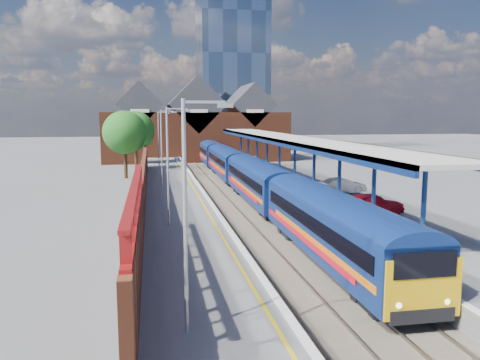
# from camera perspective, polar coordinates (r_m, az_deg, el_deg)

# --- Properties ---
(ground) EXTENTS (240.00, 240.00, 0.00)m
(ground) POSITION_cam_1_polar(r_m,az_deg,el_deg) (52.50, -2.53, -0.35)
(ground) COLOR #5B5B5E
(ground) RESTS_ON ground
(ballast_bed) EXTENTS (6.00, 76.00, 0.06)m
(ballast_bed) POSITION_cam_1_polar(r_m,az_deg,el_deg) (42.75, -0.60, -2.20)
(ballast_bed) COLOR #473D33
(ballast_bed) RESTS_ON ground
(rails) EXTENTS (4.51, 76.00, 0.14)m
(rails) POSITION_cam_1_polar(r_m,az_deg,el_deg) (42.74, -0.60, -2.08)
(rails) COLOR slate
(rails) RESTS_ON ground
(left_platform) EXTENTS (5.00, 76.00, 1.00)m
(left_platform) POSITION_cam_1_polar(r_m,az_deg,el_deg) (42.07, -8.00, -1.79)
(left_platform) COLOR #565659
(left_platform) RESTS_ON ground
(right_platform) EXTENTS (6.00, 76.00, 1.00)m
(right_platform) POSITION_cam_1_polar(r_m,az_deg,el_deg) (44.11, 7.09, -1.33)
(right_platform) COLOR #565659
(right_platform) RESTS_ON ground
(coping_left) EXTENTS (0.30, 76.00, 0.05)m
(coping_left) POSITION_cam_1_polar(r_m,az_deg,el_deg) (42.15, -4.82, -1.00)
(coping_left) COLOR silver
(coping_left) RESTS_ON left_platform
(coping_right) EXTENTS (0.30, 76.00, 0.05)m
(coping_right) POSITION_cam_1_polar(r_m,az_deg,el_deg) (43.25, 3.51, -0.76)
(coping_right) COLOR silver
(coping_right) RESTS_ON right_platform
(yellow_line) EXTENTS (0.14, 76.00, 0.01)m
(yellow_line) POSITION_cam_1_polar(r_m,az_deg,el_deg) (42.10, -5.63, -1.05)
(yellow_line) COLOR yellow
(yellow_line) RESTS_ON left_platform
(train) EXTENTS (2.96, 65.92, 3.45)m
(train) POSITION_cam_1_polar(r_m,az_deg,el_deg) (47.66, 0.08, 1.39)
(train) COLOR navy
(train) RESTS_ON ground
(canopy) EXTENTS (4.50, 52.00, 4.48)m
(canopy) POSITION_cam_1_polar(r_m,az_deg,el_deg) (45.32, 5.82, 4.98)
(canopy) COLOR navy
(canopy) RESTS_ON right_platform
(lamp_post_a) EXTENTS (1.48, 0.18, 7.00)m
(lamp_post_a) POSITION_cam_1_polar(r_m,az_deg,el_deg) (13.71, -6.16, -2.79)
(lamp_post_a) COLOR #A5A8AA
(lamp_post_a) RESTS_ON left_platform
(lamp_post_b) EXTENTS (1.48, 0.18, 7.00)m
(lamp_post_b) POSITION_cam_1_polar(r_m,az_deg,el_deg) (27.57, -8.53, 2.54)
(lamp_post_b) COLOR #A5A8AA
(lamp_post_b) RESTS_ON left_platform
(lamp_post_c) EXTENTS (1.48, 0.18, 7.00)m
(lamp_post_c) POSITION_cam_1_polar(r_m,az_deg,el_deg) (43.52, -9.38, 4.46)
(lamp_post_c) COLOR #A5A8AA
(lamp_post_c) RESTS_ON left_platform
(lamp_post_d) EXTENTS (1.48, 0.18, 7.00)m
(lamp_post_d) POSITION_cam_1_polar(r_m,az_deg,el_deg) (59.49, -9.78, 5.34)
(lamp_post_d) COLOR #A5A8AA
(lamp_post_d) RESTS_ON left_platform
(platform_sign) EXTENTS (0.55, 0.08, 2.50)m
(platform_sign) POSITION_cam_1_polar(r_m,az_deg,el_deg) (45.75, -7.67, 1.76)
(platform_sign) COLOR #A5A8AA
(platform_sign) RESTS_ON left_platform
(brick_wall) EXTENTS (0.35, 50.00, 3.86)m
(brick_wall) POSITION_cam_1_polar(r_m,az_deg,el_deg) (35.34, -11.75, -0.52)
(brick_wall) COLOR #5F2A19
(brick_wall) RESTS_ON left_platform
(station_building) EXTENTS (30.00, 12.12, 13.78)m
(station_building) POSITION_cam_1_polar(r_m,az_deg,el_deg) (79.80, -5.46, 6.37)
(station_building) COLOR #5F2A19
(station_building) RESTS_ON ground
(glass_tower) EXTENTS (14.20, 14.20, 40.30)m
(glass_tower) POSITION_cam_1_polar(r_m,az_deg,el_deg) (103.69, -1.05, 14.92)
(glass_tower) COLOR #435773
(glass_tower) RESTS_ON ground
(tree_near) EXTENTS (5.20, 5.20, 8.10)m
(tree_near) POSITION_cam_1_polar(r_m,az_deg,el_deg) (57.45, -13.74, 5.51)
(tree_near) COLOR #382314
(tree_near) RESTS_ON ground
(tree_far) EXTENTS (5.20, 5.20, 8.10)m
(tree_far) POSITION_cam_1_polar(r_m,az_deg,el_deg) (65.40, -12.51, 5.81)
(tree_far) COLOR #382314
(tree_far) RESTS_ON ground
(parked_car_red) EXTENTS (4.47, 2.07, 1.48)m
(parked_car_red) POSITION_cam_1_polar(r_m,az_deg,el_deg) (32.09, 15.72, -2.78)
(parked_car_red) COLOR #AC0E1C
(parked_car_red) RESTS_ON right_platform
(parked_car_silver) EXTENTS (3.88, 1.43, 1.27)m
(parked_car_silver) POSITION_cam_1_polar(r_m,az_deg,el_deg) (40.53, 12.41, -0.65)
(parked_car_silver) COLOR #AAA9AE
(parked_car_silver) RESTS_ON right_platform
(parked_car_dark) EXTENTS (4.10, 2.31, 1.12)m
(parked_car_dark) POSITION_cam_1_polar(r_m,az_deg,el_deg) (33.94, 14.35, -2.47)
(parked_car_dark) COLOR black
(parked_car_dark) RESTS_ON right_platform
(parked_car_blue) EXTENTS (4.33, 2.08, 1.19)m
(parked_car_blue) POSITION_cam_1_polar(r_m,az_deg,el_deg) (32.90, 15.09, -2.76)
(parked_car_blue) COLOR navy
(parked_car_blue) RESTS_ON right_platform
(relay_cabinet) EXTENTS (0.84, 1.00, 1.00)m
(relay_cabinet) POSITION_cam_1_polar(r_m,az_deg,el_deg) (19.96, 20.36, -13.23)
(relay_cabinet) COLOR #A0A2A5
(relay_cabinet) RESTS_ON ground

